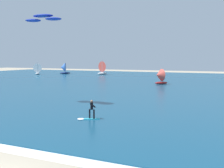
{
  "coord_description": "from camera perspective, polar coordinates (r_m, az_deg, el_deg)",
  "views": [
    {
      "loc": [
        10.13,
        -8.5,
        5.37
      ],
      "look_at": [
        -0.43,
        14.39,
        3.02
      ],
      "focal_mm": 44.81,
      "sensor_mm": 36.0,
      "label": 1
    }
  ],
  "objects": [
    {
      "name": "ocean",
      "position": [
        58.72,
        14.72,
        -0.06
      ],
      "size": [
        160.0,
        90.0,
        0.1
      ],
      "primitive_type": "cube",
      "color": "navy",
      "rests_on": "ground"
    },
    {
      "name": "shoreline_foam",
      "position": [
        18.09,
        -16.67,
        -12.17
      ],
      "size": [
        102.33,
        2.77,
        0.01
      ],
      "primitive_type": "cube",
      "color": "white",
      "rests_on": "ground"
    },
    {
      "name": "kitesurfer",
      "position": [
        24.33,
        -4.6,
        -5.76
      ],
      "size": [
        1.96,
        1.52,
        1.67
      ],
      "color": "#26B2CC",
      "rests_on": "ocean"
    },
    {
      "name": "kite",
      "position": [
        33.05,
        -13.89,
        12.92
      ],
      "size": [
        4.89,
        1.75,
        0.73
      ],
      "color": "#1E33B2"
    },
    {
      "name": "sailboat_trailing",
      "position": [
        94.63,
        -9.9,
        3.19
      ],
      "size": [
        3.66,
        3.28,
        4.12
      ],
      "color": "navy",
      "rests_on": "ocean"
    },
    {
      "name": "sailboat_near_shore",
      "position": [
        89.72,
        -1.69,
        3.34
      ],
      "size": [
        3.75,
        4.24,
        4.76
      ],
      "color": "white",
      "rests_on": "ocean"
    },
    {
      "name": "sailboat_mid_right",
      "position": [
        93.66,
        -14.86,
        3.03
      ],
      "size": [
        3.16,
        3.53,
        3.97
      ],
      "color": "silver",
      "rests_on": "ocean"
    },
    {
      "name": "sailboat_leading",
      "position": [
        56.92,
        9.68,
        1.54
      ],
      "size": [
        3.02,
        3.1,
        3.47
      ],
      "color": "maroon",
      "rests_on": "ocean"
    }
  ]
}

